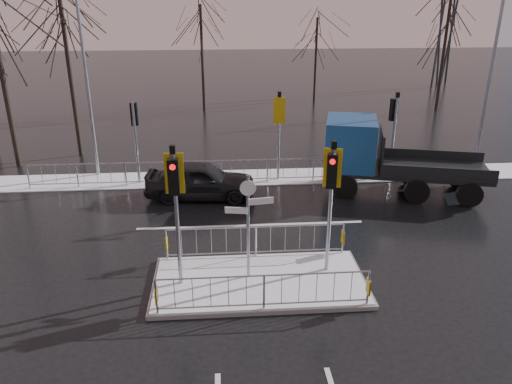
{
  "coord_description": "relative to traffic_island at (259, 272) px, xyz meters",
  "views": [
    {
      "loc": [
        -1.02,
        -12.09,
        7.75
      ],
      "look_at": [
        0.09,
        2.51,
        1.8
      ],
      "focal_mm": 35.0,
      "sensor_mm": 36.0,
      "label": 1
    }
  ],
  "objects": [
    {
      "name": "traffic_island",
      "position": [
        0.0,
        0.0,
        0.0
      ],
      "size": [
        6.0,
        3.04,
        4.15
      ],
      "color": "slate",
      "rests_on": "ground"
    },
    {
      "name": "car_far_lane",
      "position": [
        -1.81,
        6.51,
        0.35
      ],
      "size": [
        4.47,
        2.1,
        1.48
      ],
      "primitive_type": "imported",
      "rotation": [
        0.0,
        0.0,
        1.49
      ],
      "color": "black",
      "rests_on": "ground"
    },
    {
      "name": "tree_near_b",
      "position": [
        -7.99,
        12.49,
        4.76
      ],
      "size": [
        4.0,
        4.0,
        7.55
      ],
      "color": "black",
      "rests_on": "ground"
    },
    {
      "name": "flatbed_truck",
      "position": [
        5.17,
        6.74,
        1.2
      ],
      "size": [
        6.83,
        3.86,
        2.99
      ],
      "color": "black",
      "rests_on": "ground"
    },
    {
      "name": "snow_verge",
      "position": [
        0.01,
        8.59,
        -0.37
      ],
      "size": [
        30.0,
        2.0,
        0.04
      ],
      "primitive_type": "cube",
      "color": "white",
      "rests_on": "ground"
    },
    {
      "name": "street_lamp_right",
      "position": [
        10.58,
        8.49,
        4.0
      ],
      "size": [
        1.25,
        0.18,
        8.0
      ],
      "color": "gray",
      "rests_on": "ground"
    },
    {
      "name": "tree_far_b",
      "position": [
        6.01,
        23.99,
        3.79
      ],
      "size": [
        3.25,
        3.25,
        6.14
      ],
      "color": "black",
      "rests_on": "ground"
    },
    {
      "name": "far_kerb_fixtures",
      "position": [
        0.31,
        8.08,
        0.63
      ],
      "size": [
        18.0,
        0.65,
        3.83
      ],
      "color": "gray",
      "rests_on": "ground"
    },
    {
      "name": "tree_far_c",
      "position": [
        14.01,
        20.99,
        4.76
      ],
      "size": [
        4.0,
        4.0,
        7.55
      ],
      "color": "black",
      "rests_on": "ground"
    },
    {
      "name": "ground",
      "position": [
        0.01,
        -0.01,
        -0.39
      ],
      "size": [
        120.0,
        120.0,
        0.0
      ],
      "primitive_type": "plane",
      "color": "black",
      "rests_on": "ground"
    },
    {
      "name": "tree_far_a",
      "position": [
        -1.99,
        21.99,
        4.43
      ],
      "size": [
        3.75,
        3.75,
        7.08
      ],
      "color": "black",
      "rests_on": "ground"
    },
    {
      "name": "lane_markings",
      "position": [
        0.01,
        -0.34,
        -0.39
      ],
      "size": [
        8.0,
        11.38,
        0.01
      ],
      "color": "silver",
      "rests_on": "ground"
    },
    {
      "name": "street_lamp_left",
      "position": [
        -6.42,
        9.49,
        4.1
      ],
      "size": [
        1.25,
        0.18,
        8.2
      ],
      "color": "gray",
      "rests_on": "ground"
    }
  ]
}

